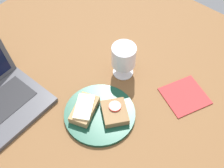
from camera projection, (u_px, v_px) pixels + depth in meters
The scene contains 6 objects.
wooden_table at pixel (101, 114), 104.33cm from camera, with size 140.00×140.00×3.00cm, color brown.
plate at pixel (100, 114), 101.92cm from camera, with size 23.33×23.33×1.28cm, color #144733.
sandwich_with_tomato at pixel (115, 112), 100.12cm from camera, with size 11.83×12.05×2.99cm.
sandwich_with_cheese at pixel (84, 109), 100.45cm from camera, with size 12.65×9.67×3.33cm.
wine_glass at pixel (124, 57), 106.66cm from camera, with size 8.43×8.43×12.86cm.
napkin at pixel (185, 96), 106.75cm from camera, with size 13.88×13.26×0.40cm, color #B23333.
Camera 1 is at (-39.14, -37.84, 91.16)cm, focal length 50.00 mm.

